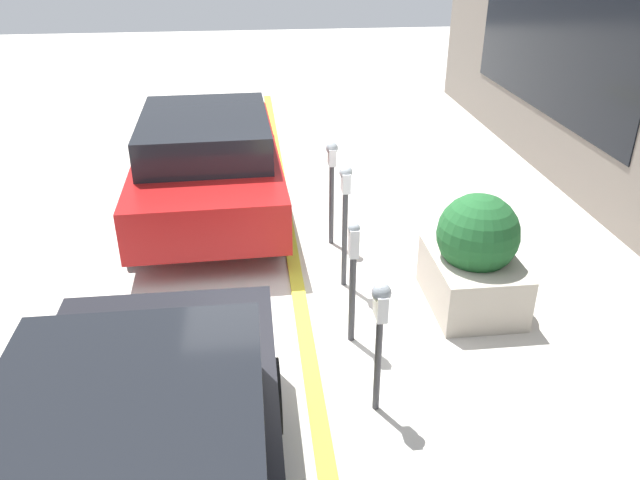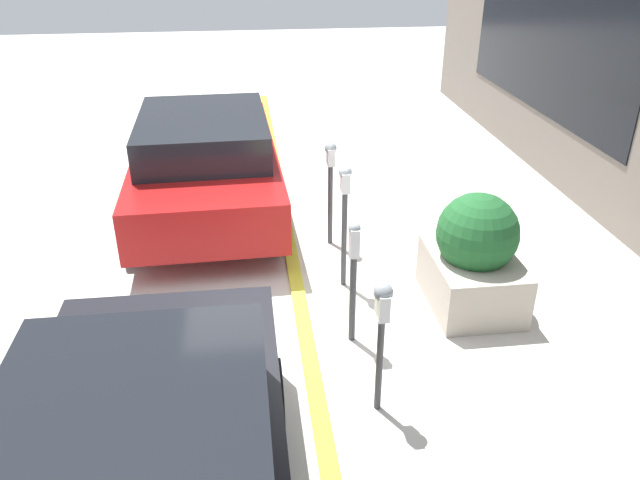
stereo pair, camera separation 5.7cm
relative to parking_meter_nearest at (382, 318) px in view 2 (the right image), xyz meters
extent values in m
plane|color=beige|center=(1.59, 0.45, -0.96)|extent=(40.00, 40.00, 0.00)
cube|color=gold|center=(1.59, 0.53, -0.94)|extent=(19.00, 0.16, 0.04)
cube|color=black|center=(5.86, -3.94, 1.23)|extent=(5.70, 0.02, 2.39)
cylinder|color=#38383D|center=(0.00, 0.00, -0.47)|extent=(0.06, 0.06, 0.97)
cube|color=silver|center=(0.00, 0.00, 0.13)|extent=(0.19, 0.09, 0.24)
sphere|color=gray|center=(0.00, 0.00, 0.25)|extent=(0.17, 0.17, 0.17)
cylinder|color=#38383D|center=(1.04, 0.05, -0.47)|extent=(0.07, 0.07, 0.99)
cube|color=silver|center=(1.04, 0.05, 0.18)|extent=(0.14, 0.09, 0.30)
sphere|color=gray|center=(1.04, 0.05, 0.33)|extent=(0.12, 0.12, 0.12)
cylinder|color=#38383D|center=(2.13, -0.03, -0.36)|extent=(0.06, 0.06, 1.21)
cube|color=silver|center=(2.13, -0.03, 0.36)|extent=(0.17, 0.09, 0.23)
sphere|color=gray|center=(2.13, -0.03, 0.47)|extent=(0.15, 0.15, 0.15)
cylinder|color=#38383D|center=(3.22, -0.02, -0.40)|extent=(0.06, 0.06, 1.12)
cube|color=silver|center=(3.22, -0.02, 0.27)|extent=(0.18, 0.09, 0.22)
sphere|color=gray|center=(3.22, -0.02, 0.38)|extent=(0.15, 0.15, 0.15)
cube|color=#B2A899|center=(1.55, -1.39, -0.66)|extent=(1.23, 0.92, 0.60)
sphere|color=#1E5628|center=(1.55, -1.39, -0.07)|extent=(0.89, 0.89, 0.89)
cube|color=black|center=(-1.55, 1.79, 0.25)|extent=(2.15, 1.60, 0.58)
cylinder|color=black|center=(-0.11, 0.96, -0.64)|extent=(0.64, 0.22, 0.64)
cylinder|color=black|center=(-0.11, 2.63, -0.64)|extent=(0.64, 0.22, 0.64)
cube|color=maroon|center=(4.57, 1.62, -0.31)|extent=(4.60, 2.12, 0.66)
cube|color=black|center=(4.39, 1.62, 0.27)|extent=(2.41, 1.82, 0.50)
cylinder|color=black|center=(5.98, 0.70, -0.64)|extent=(0.65, 0.24, 0.65)
cylinder|color=black|center=(5.98, 2.53, -0.64)|extent=(0.65, 0.24, 0.65)
cylinder|color=black|center=(3.16, 0.70, -0.64)|extent=(0.65, 0.24, 0.65)
cylinder|color=black|center=(3.16, 2.53, -0.64)|extent=(0.65, 0.24, 0.65)
camera|label=1|loc=(-4.19, 0.99, 2.94)|focal=35.00mm
camera|label=2|loc=(-4.19, 1.04, 2.94)|focal=35.00mm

